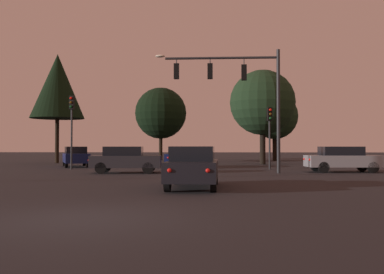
{
  "coord_description": "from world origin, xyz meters",
  "views": [
    {
      "loc": [
        2.81,
        -8.95,
        1.51
      ],
      "look_at": [
        1.49,
        18.32,
        2.13
      ],
      "focal_mm": 40.46,
      "sensor_mm": 36.0,
      "label": 1
    }
  ],
  "objects_px": {
    "car_far_lane": "(76,156)",
    "car_parked_lot": "(182,157)",
    "traffic_light_corner_left": "(72,118)",
    "tree_right_cluster": "(262,103)",
    "car_crossing_left": "(125,159)",
    "traffic_light_corner_right": "(270,125)",
    "car_nearside_lane": "(193,166)",
    "traffic_signal_mast_arm": "(238,85)",
    "tree_center_horizon": "(275,116)",
    "car_crossing_right": "(343,159)",
    "tree_left_far": "(161,113)",
    "tree_behind_sign": "(57,86)"
  },
  "relations": [
    {
      "from": "car_parked_lot",
      "to": "traffic_light_corner_left",
      "type": "bearing_deg",
      "value": -156.16
    },
    {
      "from": "traffic_signal_mast_arm",
      "to": "car_nearside_lane",
      "type": "height_order",
      "value": "traffic_signal_mast_arm"
    },
    {
      "from": "car_far_lane",
      "to": "car_parked_lot",
      "type": "distance_m",
      "value": 8.18
    },
    {
      "from": "traffic_light_corner_left",
      "to": "car_parked_lot",
      "type": "bearing_deg",
      "value": 23.84
    },
    {
      "from": "tree_right_cluster",
      "to": "car_crossing_left",
      "type": "bearing_deg",
      "value": -126.01
    },
    {
      "from": "traffic_signal_mast_arm",
      "to": "car_crossing_left",
      "type": "xyz_separation_m",
      "value": [
        -6.49,
        -0.3,
        -4.29
      ]
    },
    {
      "from": "traffic_light_corner_left",
      "to": "car_parked_lot",
      "type": "distance_m",
      "value": 8.24
    },
    {
      "from": "car_far_lane",
      "to": "car_parked_lot",
      "type": "xyz_separation_m",
      "value": [
        8.13,
        -0.87,
        -0.0
      ]
    },
    {
      "from": "car_nearside_lane",
      "to": "car_crossing_left",
      "type": "xyz_separation_m",
      "value": [
        -4.3,
        8.79,
        -0.0
      ]
    },
    {
      "from": "traffic_light_corner_right",
      "to": "tree_left_far",
      "type": "relative_size",
      "value": 0.51
    },
    {
      "from": "car_nearside_lane",
      "to": "tree_center_horizon",
      "type": "xyz_separation_m",
      "value": [
        7.37,
        31.08,
        4.0
      ]
    },
    {
      "from": "car_far_lane",
      "to": "tree_behind_sign",
      "type": "xyz_separation_m",
      "value": [
        -4.04,
        7.07,
        6.32
      ]
    },
    {
      "from": "car_far_lane",
      "to": "car_crossing_right",
      "type": "bearing_deg",
      "value": -18.85
    },
    {
      "from": "car_far_lane",
      "to": "tree_left_far",
      "type": "bearing_deg",
      "value": 74.61
    },
    {
      "from": "traffic_signal_mast_arm",
      "to": "traffic_light_corner_right",
      "type": "bearing_deg",
      "value": 61.08
    },
    {
      "from": "car_far_lane",
      "to": "tree_right_cluster",
      "type": "distance_m",
      "value": 16.17
    },
    {
      "from": "car_crossing_left",
      "to": "car_parked_lot",
      "type": "relative_size",
      "value": 0.96
    },
    {
      "from": "car_parked_lot",
      "to": "tree_right_cluster",
      "type": "height_order",
      "value": "tree_right_cluster"
    },
    {
      "from": "tree_left_far",
      "to": "tree_right_cluster",
      "type": "xyz_separation_m",
      "value": [
        10.16,
        -11.14,
        0.01
      ]
    },
    {
      "from": "tree_right_cluster",
      "to": "car_nearside_lane",
      "type": "bearing_deg",
      "value": -103.02
    },
    {
      "from": "traffic_signal_mast_arm",
      "to": "car_parked_lot",
      "type": "relative_size",
      "value": 1.66
    },
    {
      "from": "traffic_light_corner_left",
      "to": "tree_right_cluster",
      "type": "distance_m",
      "value": 16.55
    },
    {
      "from": "car_crossing_left",
      "to": "tree_right_cluster",
      "type": "distance_m",
      "value": 16.44
    },
    {
      "from": "car_crossing_left",
      "to": "car_crossing_right",
      "type": "xyz_separation_m",
      "value": [
        12.72,
        1.47,
        0.0
      ]
    },
    {
      "from": "traffic_light_corner_right",
      "to": "car_parked_lot",
      "type": "xyz_separation_m",
      "value": [
        -6.04,
        2.27,
        -2.15
      ]
    },
    {
      "from": "car_parked_lot",
      "to": "tree_right_cluster",
      "type": "xyz_separation_m",
      "value": [
        6.51,
        6.02,
        4.51
      ]
    },
    {
      "from": "car_crossing_right",
      "to": "tree_left_far",
      "type": "height_order",
      "value": "tree_left_far"
    },
    {
      "from": "tree_behind_sign",
      "to": "tree_right_cluster",
      "type": "relative_size",
      "value": 1.24
    },
    {
      "from": "tree_behind_sign",
      "to": "tree_left_far",
      "type": "bearing_deg",
      "value": 47.24
    },
    {
      "from": "car_crossing_left",
      "to": "tree_right_cluster",
      "type": "xyz_separation_m",
      "value": [
        9.29,
        12.79,
        4.52
      ]
    },
    {
      "from": "car_nearside_lane",
      "to": "tree_center_horizon",
      "type": "height_order",
      "value": "tree_center_horizon"
    },
    {
      "from": "traffic_light_corner_right",
      "to": "tree_behind_sign",
      "type": "bearing_deg",
      "value": 150.74
    },
    {
      "from": "traffic_signal_mast_arm",
      "to": "tree_center_horizon",
      "type": "bearing_deg",
      "value": 76.74
    },
    {
      "from": "traffic_light_corner_left",
      "to": "car_crossing_left",
      "type": "bearing_deg",
      "value": -39.7
    },
    {
      "from": "traffic_light_corner_left",
      "to": "car_nearside_lane",
      "type": "distance_m",
      "value": 15.36
    },
    {
      "from": "tree_center_horizon",
      "to": "traffic_light_corner_right",
      "type": "bearing_deg",
      "value": -99.13
    },
    {
      "from": "tree_behind_sign",
      "to": "car_crossing_left",
      "type": "bearing_deg",
      "value": -57.43
    },
    {
      "from": "traffic_light_corner_left",
      "to": "tree_center_horizon",
      "type": "height_order",
      "value": "tree_center_horizon"
    },
    {
      "from": "traffic_signal_mast_arm",
      "to": "tree_left_far",
      "type": "bearing_deg",
      "value": 107.31
    },
    {
      "from": "car_nearside_lane",
      "to": "car_far_lane",
      "type": "height_order",
      "value": "same"
    },
    {
      "from": "car_nearside_lane",
      "to": "tree_left_far",
      "type": "xyz_separation_m",
      "value": [
        -5.18,
        32.71,
        4.5
      ]
    },
    {
      "from": "car_crossing_left",
      "to": "car_far_lane",
      "type": "relative_size",
      "value": 0.86
    },
    {
      "from": "traffic_light_corner_left",
      "to": "tree_behind_sign",
      "type": "bearing_deg",
      "value": 114.44
    },
    {
      "from": "traffic_light_corner_right",
      "to": "car_far_lane",
      "type": "relative_size",
      "value": 0.85
    },
    {
      "from": "traffic_light_corner_left",
      "to": "traffic_light_corner_right",
      "type": "distance_m",
      "value": 13.21
    },
    {
      "from": "traffic_light_corner_right",
      "to": "car_nearside_lane",
      "type": "xyz_separation_m",
      "value": [
        -4.51,
        -13.29,
        -2.15
      ]
    },
    {
      "from": "traffic_light_corner_right",
      "to": "tree_right_cluster",
      "type": "height_order",
      "value": "tree_right_cluster"
    },
    {
      "from": "car_crossing_right",
      "to": "tree_right_cluster",
      "type": "height_order",
      "value": "tree_right_cluster"
    },
    {
      "from": "car_crossing_left",
      "to": "tree_left_far",
      "type": "bearing_deg",
      "value": 92.09
    },
    {
      "from": "tree_left_far",
      "to": "tree_center_horizon",
      "type": "distance_m",
      "value": 12.66
    }
  ]
}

